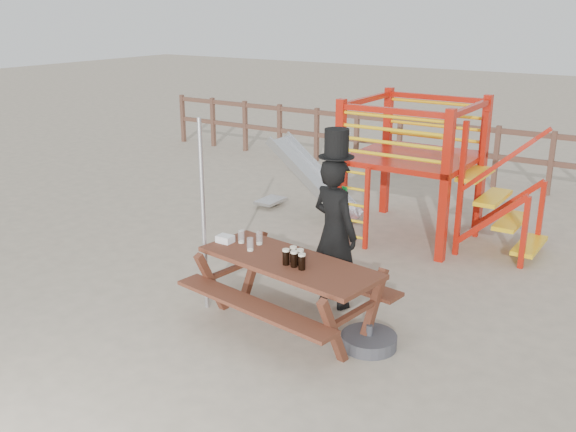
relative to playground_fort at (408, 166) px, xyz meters
The scene contains 10 objects.
ground 3.74m from the playground_fort, 91.99° to the right, with size 60.00×60.00×0.00m, color tan.
back_fence 3.44m from the playground_fort, 92.08° to the left, with size 15.09×0.09×1.20m.
playground_fort is the anchor object (origin of this frame).
picnic_table 3.58m from the playground_fort, 87.03° to the right, with size 2.21×1.67×0.79m.
man_with_hat 2.76m from the playground_fort, 83.85° to the right, with size 0.74×0.60×2.08m.
metal_pole 3.75m from the playground_fort, 103.55° to the right, with size 0.05×0.05×2.22m, color #B2B2B7.
parasol_base 3.75m from the playground_fort, 72.04° to the right, with size 0.58×0.58×0.24m.
paper_bag 3.55m from the playground_fort, 101.69° to the right, with size 0.18×0.14×0.08m, color white.
stout_pints 3.63m from the playground_fort, 84.97° to the right, with size 0.28×0.20×0.17m.
empty_glasses 3.44m from the playground_fort, 96.82° to the right, with size 0.30×0.29×0.15m.
Camera 1 is at (3.77, -5.22, 3.35)m, focal length 40.00 mm.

